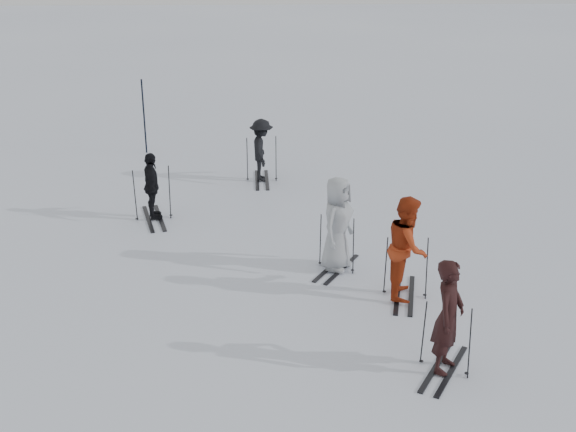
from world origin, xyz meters
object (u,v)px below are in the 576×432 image
Objects in this scene: skier_red at (407,248)px; skier_near_dark at (448,318)px; skier_grey at (337,225)px; skier_uphill_far at (262,151)px; piste_marker at (144,117)px; skier_uphill_left at (152,187)px.

skier_near_dark is at bearing -164.02° from skier_red.
skier_grey reaches higher than skier_near_dark.
skier_red is 7.44m from skier_uphill_far.
skier_uphill_far is at bearing 33.64° from skier_red.
piste_marker reaches higher than skier_red.
skier_uphill_left is 3.82m from skier_uphill_far.
skier_red is at bearing -57.48° from piste_marker.
piste_marker is at bearing 60.76° from skier_grey.
skier_grey is 5.91m from skier_uphill_far.
skier_uphill_far is at bearing 46.70° from skier_near_dark.
skier_uphill_left is (-5.41, 6.63, -0.12)m from skier_near_dark.
skier_near_dark is 0.96× the size of skier_grey.
skier_near_dark is 3.95m from skier_grey.
piste_marker is (-6.27, 9.83, 0.17)m from skier_red.
skier_near_dark is 1.09× the size of skier_uphill_far.
skier_uphill_left is (-5.26, 4.13, -0.17)m from skier_red.
skier_uphill_left is at bearing -80.01° from piste_marker.
skier_uphill_left is 5.79m from piste_marker.
skier_red is 6.69m from skier_uphill_left.
skier_uphill_left is at bearing 84.70° from skier_grey.
skier_uphill_far is 4.62m from piste_marker.
skier_near_dark is at bearing -130.34° from skier_grey.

